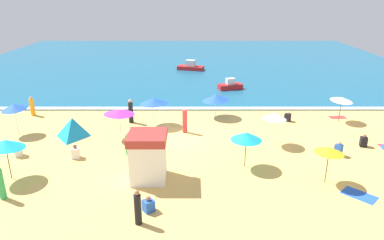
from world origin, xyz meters
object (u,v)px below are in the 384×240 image
Objects in this scene: beachgoer_3 at (131,112)px; beachgoer_4 at (75,152)px; beach_umbrella_0 at (246,136)px; beachgoer_10 at (288,117)px; beach_umbrella_3 at (14,107)px; beachgoer_7 at (185,121)px; small_boat_1 at (230,85)px; lifeguard_cabana at (148,156)px; beachgoer_6 at (128,144)px; beach_umbrella_7 at (5,144)px; beachgoer_2 at (148,205)px; beachgoer_8 at (18,150)px; beachgoer_9 at (138,208)px; beachgoer_0 at (364,141)px; beach_umbrella_6 at (119,112)px; beach_umbrella_1 at (329,150)px; beach_umbrella_8 at (275,116)px; beach_tent at (73,127)px; beachgoer_11 at (338,149)px; beach_umbrella_9 at (154,101)px; beach_umbrella_2 at (342,99)px; beach_umbrella_5 at (216,97)px; small_boat_0 at (191,67)px; beachgoer_12 at (1,183)px; beachgoer_5 at (32,107)px.

beachgoer_3 is 6.68m from beachgoer_4.
beachgoer_10 is at bearing 59.81° from beach_umbrella_0.
beachgoer_7 is (11.96, 0.32, -1.15)m from beach_umbrella_3.
lifeguard_cabana is at bearing -108.90° from small_boat_1.
beachgoer_6 is (-7.09, 1.58, -1.18)m from beach_umbrella_0.
beach_umbrella_7 is 19.72m from beachgoer_10.
lifeguard_cabana is at bearing 96.13° from beachgoer_2.
beachgoer_9 is at bearing -38.89° from beachgoer_8.
beachgoer_2 is 0.30× the size of small_boat_1.
beach_umbrella_3 is (-10.13, 6.44, 0.68)m from lifeguard_cabana.
beach_umbrella_0 is 1.29× the size of beachgoer_9.
beach_umbrella_7 reaches higher than beachgoer_0.
beach_umbrella_6 reaches higher than beachgoer_3.
beachgoer_2 is at bearing -163.96° from beach_umbrella_1.
beachgoer_2 is at bearing -134.20° from beach_umbrella_8.
beachgoer_4 is 1.09× the size of beachgoer_10.
beach_tent reaches higher than small_boat_1.
beach_umbrella_7 is (-17.05, 0.42, 0.18)m from beach_umbrella_1.
beachgoer_11 is at bearing 8.54° from beach_umbrella_7.
lifeguard_cabana reaches higher than beach_umbrella_0.
beachgoer_10 is (2.13, 4.44, -1.65)m from beach_umbrella_8.
beach_umbrella_9 is at bearing 139.29° from beach_umbrella_1.
beach_umbrella_2 is 0.90× the size of small_boat_1.
lifeguard_cabana reaches higher than beach_umbrella_5.
beachgoer_9 is at bearing -137.02° from beach_umbrella_2.
beachgoer_12 is at bearing -107.05° from small_boat_0.
beach_umbrella_8 is 13.91m from small_boat_1.
beach_umbrella_1 is 1.38× the size of beachgoer_6.
beach_umbrella_1 is 22.99m from beachgoer_5.
beach_umbrella_6 is at bearing -169.00° from beach_umbrella_2.
lifeguard_cabana is 1.06× the size of beach_umbrella_5.
beach_umbrella_8 is at bearing 30.95° from lifeguard_cabana.
beachgoer_7 reaches higher than beachgoer_3.
beach_umbrella_9 is at bearing 131.18° from beach_umbrella_0.
beachgoer_9 is (7.55, -4.00, -1.28)m from beach_umbrella_7.
beach_umbrella_5 is 10.25m from beachgoer_11.
beachgoer_4 is at bearing -123.58° from beach_umbrella_6.
beach_umbrella_5 is at bearing 169.84° from beachgoer_10.
beachgoer_4 is at bearing 126.34° from beachgoer_9.
beach_umbrella_3 is 1.53× the size of beachgoer_5.
beach_umbrella_2 reaches higher than beach_umbrella_5.
beach_umbrella_7 is 3.67× the size of beachgoer_2.
beach_umbrella_9 is at bearing 147.37° from beachgoer_7.
beach_umbrella_8 is 1.37× the size of beachgoer_5.
small_boat_1 is (11.10, 15.84, 0.10)m from beachgoer_4.
beachgoer_3 is 2.02× the size of beachgoer_8.
beachgoer_10 is at bearing -67.70° from small_boat_0.
beachgoer_0 is 0.47× the size of beachgoer_12.
beachgoer_9 is 0.47× the size of small_boat_0.
beachgoer_3 is 0.53× the size of small_boat_0.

